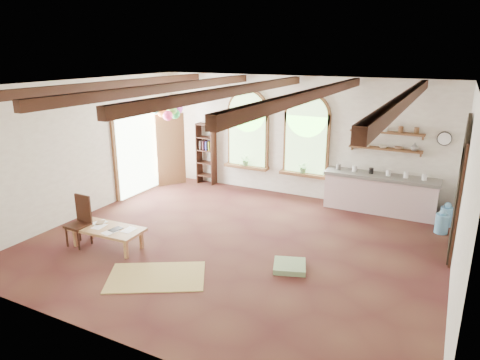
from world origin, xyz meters
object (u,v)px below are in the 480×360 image
Objects in this scene: coffee_table at (107,230)px; side_chair at (80,231)px; kitchen_counter at (380,193)px; balloon_cluster at (168,108)px.

side_chair is at bearing -164.27° from coffee_table.
side_chair reaches higher than coffee_table.
balloon_cluster is at bearing -170.80° from kitchen_counter.
side_chair is (-5.10, -4.69, -0.18)m from kitchen_counter.
coffee_table is 0.63m from side_chair.
kitchen_counter is 2.61× the size of side_chair.
balloon_cluster is at bearing 106.34° from coffee_table.
kitchen_counter is 1.78× the size of coffee_table.
balloon_cluster reaches higher than kitchen_counter.
balloon_cluster is (-1.06, 3.62, 1.95)m from coffee_table.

